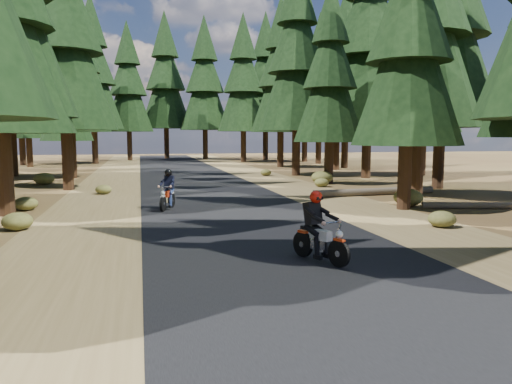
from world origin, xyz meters
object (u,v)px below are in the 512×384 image
at_px(log_far, 476,205).
at_px(rider_follow, 168,196).
at_px(rider_lead, 320,239).
at_px(log_near, 375,192).

height_order(log_far, rider_follow, rider_follow).
bearing_deg(rider_lead, rider_follow, -95.19).
bearing_deg(rider_lead, log_far, -167.34).
distance_m(log_far, rider_lead, 9.96).
bearing_deg(log_far, rider_follow, -176.88).
relative_size(rider_lead, rider_follow, 1.03).
bearing_deg(log_near, log_far, -75.15).
xyz_separation_m(log_near, rider_follow, (-9.05, -2.26, 0.32)).
bearing_deg(rider_follow, rider_lead, 128.57).
relative_size(log_near, rider_lead, 3.44).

